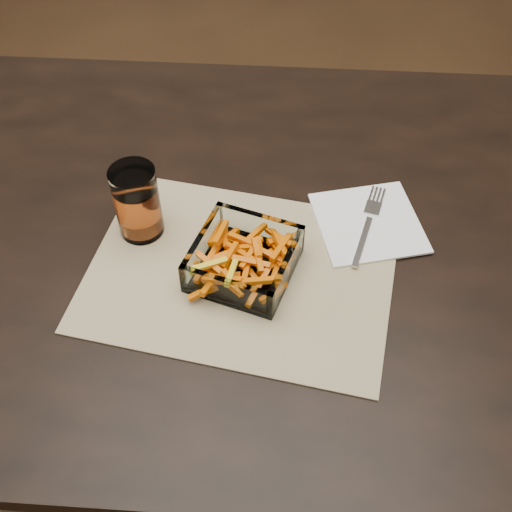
% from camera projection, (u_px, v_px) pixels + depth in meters
% --- Properties ---
extents(dining_table, '(1.60, 0.90, 0.75)m').
position_uv_depth(dining_table, '(252.00, 263.00, 1.09)').
color(dining_table, black).
rests_on(dining_table, ground).
extents(placemat, '(0.50, 0.40, 0.00)m').
position_uv_depth(placemat, '(240.00, 272.00, 0.96)').
color(placemat, tan).
rests_on(placemat, dining_table).
extents(glass_bowl, '(0.18, 0.18, 0.06)m').
position_uv_depth(glass_bowl, '(244.00, 261.00, 0.94)').
color(glass_bowl, white).
rests_on(glass_bowl, placemat).
extents(tumbler, '(0.07, 0.07, 0.12)m').
position_uv_depth(tumbler, '(138.00, 204.00, 0.97)').
color(tumbler, white).
rests_on(tumbler, placemat).
extents(napkin, '(0.19, 0.19, 0.00)m').
position_uv_depth(napkin, '(368.00, 223.00, 1.02)').
color(napkin, white).
rests_on(napkin, placemat).
extents(fork, '(0.06, 0.18, 0.00)m').
position_uv_depth(fork, '(368.00, 222.00, 1.02)').
color(fork, silver).
rests_on(fork, napkin).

